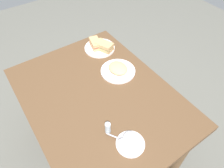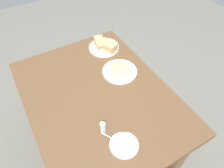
# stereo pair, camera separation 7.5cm
# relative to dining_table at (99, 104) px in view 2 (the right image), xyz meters

# --- Properties ---
(ground_plane) EXTENTS (6.00, 6.00, 0.00)m
(ground_plane) POSITION_rel_dining_table_xyz_m (0.00, 0.00, -0.60)
(ground_plane) COLOR #66655C
(dining_table) EXTENTS (1.18, 0.89, 0.71)m
(dining_table) POSITION_rel_dining_table_xyz_m (0.00, 0.00, 0.00)
(dining_table) COLOR brown
(dining_table) RESTS_ON ground_plane
(sandwich_plate) EXTENTS (0.24, 0.24, 0.01)m
(sandwich_plate) POSITION_rel_dining_table_xyz_m (0.40, -0.26, 0.12)
(sandwich_plate) COLOR white
(sandwich_plate) RESTS_ON dining_table
(sandwich_front) EXTENTS (0.14, 0.10, 0.06)m
(sandwich_front) POSITION_rel_dining_table_xyz_m (0.43, -0.24, 0.15)
(sandwich_front) COLOR tan
(sandwich_front) RESTS_ON sandwich_plate
(sandwich_back) EXTENTS (0.15, 0.12, 0.06)m
(sandwich_back) POSITION_rel_dining_table_xyz_m (0.36, -0.28, 0.15)
(sandwich_back) COLOR tan
(sandwich_back) RESTS_ON sandwich_plate
(coffee_saucer) EXTENTS (0.16, 0.16, 0.01)m
(coffee_saucer) POSITION_rel_dining_table_xyz_m (-0.39, 0.04, 0.11)
(coffee_saucer) COLOR white
(coffee_saucer) RESTS_ON dining_table
(coffee_cup) EXTENTS (0.08, 0.09, 0.05)m
(coffee_cup) POSITION_rel_dining_table_xyz_m (-0.39, 0.04, 0.15)
(coffee_cup) COLOR white
(coffee_cup) RESTS_ON coffee_saucer
(spoon) EXTENTS (0.09, 0.06, 0.01)m
(spoon) POSITION_rel_dining_table_xyz_m (-0.32, 0.08, 0.12)
(spoon) COLOR silver
(spoon) RESTS_ON coffee_saucer
(side_plate) EXTENTS (0.25, 0.25, 0.01)m
(side_plate) POSITION_rel_dining_table_xyz_m (0.10, -0.23, 0.12)
(side_plate) COLOR white
(side_plate) RESTS_ON dining_table
(side_food_pile) EXTENTS (0.15, 0.12, 0.04)m
(side_food_pile) POSITION_rel_dining_table_xyz_m (0.10, -0.23, 0.15)
(side_food_pile) COLOR #DEB477
(side_food_pile) RESTS_ON side_plate
(salt_shaker) EXTENTS (0.03, 0.03, 0.08)m
(salt_shaker) POSITION_rel_dining_table_xyz_m (-0.25, 0.10, 0.15)
(salt_shaker) COLOR silver
(salt_shaker) RESTS_ON dining_table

